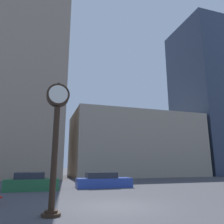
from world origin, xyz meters
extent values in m
plane|color=#424247|center=(0.00, 0.00, 0.00)|extent=(200.00, 200.00, 0.00)
cube|color=gray|center=(-6.68, 24.00, 17.49)|extent=(11.66, 12.00, 34.99)
cube|color=gray|center=(11.29, 24.00, 4.96)|extent=(20.68, 12.00, 9.91)
cube|color=#2D384C|center=(28.44, 24.00, 15.09)|extent=(12.36, 12.00, 30.18)
cylinder|color=black|center=(-2.94, -1.09, 0.06)|extent=(0.75, 0.75, 0.12)
cylinder|color=black|center=(-2.94, -1.09, 0.17)|extent=(0.50, 0.50, 0.10)
cylinder|color=black|center=(-2.94, -1.09, 2.29)|extent=(0.25, 0.25, 4.14)
cylinder|color=black|center=(-2.94, -1.09, 4.85)|extent=(0.97, 0.44, 0.97)
cylinder|color=white|center=(-2.94, -1.32, 4.85)|extent=(0.79, 0.02, 0.79)
cylinder|color=white|center=(-2.94, -0.87, 4.85)|extent=(0.79, 0.02, 0.79)
sphere|color=black|center=(-2.94, -1.09, 5.39)|extent=(0.12, 0.12, 0.12)
cube|color=#236038|center=(-4.02, 7.95, 0.42)|extent=(3.90, 1.88, 0.85)
cube|color=#232833|center=(-4.21, 7.95, 1.09)|extent=(2.15, 1.64, 0.47)
cube|color=#28429E|center=(1.73, 8.30, 0.39)|extent=(4.71, 1.88, 0.77)
cube|color=#232833|center=(1.50, 8.31, 1.01)|extent=(2.61, 1.60, 0.48)
cylinder|color=red|center=(-5.30, 2.36, 0.32)|extent=(0.18, 0.10, 0.10)
camera|label=1|loc=(-3.41, -10.44, 1.98)|focal=35.00mm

